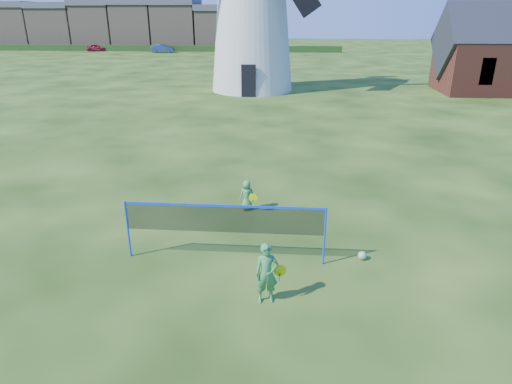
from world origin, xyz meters
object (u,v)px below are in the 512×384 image
object	(u,v)px
player_boy	(247,195)
car_left	(97,48)
badminton_net	(224,220)
windmill	(252,0)
player_girl	(267,274)
car_right	(162,49)
play_ball	(362,256)

from	to	relation	value
player_boy	car_left	bearing A→B (deg)	-85.37
player_boy	car_left	distance (m)	70.58
badminton_net	car_left	size ratio (longest dim) A/B	1.53
windmill	car_left	bearing A→B (deg)	127.36
player_girl	car_right	distance (m)	69.09
windmill	car_right	distance (m)	41.55
player_girl	car_right	bearing A→B (deg)	96.52
player_girl	car_left	distance (m)	75.37
windmill	player_girl	bearing A→B (deg)	-84.38
badminton_net	player_boy	xyz separation A→B (m)	(0.25, 3.20, -0.64)
windmill	play_ball	world-z (taller)	windmill
car_left	car_right	size ratio (longest dim) A/B	0.86
player_girl	car_left	bearing A→B (deg)	104.70
car_left	car_right	xyz separation A→B (m)	(11.88, -2.03, 0.07)
windmill	play_ball	xyz separation A→B (m)	(5.21, -26.94, -6.77)
play_ball	car_left	distance (m)	74.66
player_girl	player_boy	xyz separation A→B (m)	(-0.91, 4.88, -0.20)
badminton_net	car_right	size ratio (longest dim) A/B	1.32
play_ball	windmill	bearing A→B (deg)	100.95
play_ball	car_right	world-z (taller)	car_right
player_girl	player_boy	bearing A→B (deg)	89.58
badminton_net	player_girl	size ratio (longest dim) A/B	3.60
player_girl	play_ball	distance (m)	3.14
play_ball	car_left	xyz separation A→B (m)	(-34.99, 65.95, 0.45)
badminton_net	car_right	world-z (taller)	badminton_net
play_ball	badminton_net	bearing A→B (deg)	-175.09
car_right	car_left	bearing A→B (deg)	74.13
badminton_net	player_girl	xyz separation A→B (m)	(1.16, -1.68, -0.44)
play_ball	car_right	xyz separation A→B (m)	(-23.11, 63.92, 0.52)
windmill	badminton_net	world-z (taller)	windmill
badminton_net	player_boy	distance (m)	3.28
player_boy	play_ball	bearing A→B (deg)	116.37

